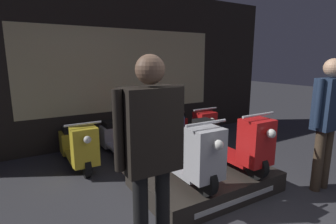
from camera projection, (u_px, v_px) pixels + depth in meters
shop_wall_back at (124, 68)px, 5.54m from camera, size 7.69×0.09×3.20m
display_platform at (204, 179)px, 3.68m from camera, size 1.83×1.31×0.27m
scooter_display_left at (180, 152)px, 3.37m from camera, size 0.54×1.51×0.85m
scooter_display_right at (228, 142)px, 3.78m from camera, size 0.54×1.51×0.85m
scooter_backrow_0 at (78, 146)px, 4.43m from camera, size 0.54×1.51×0.85m
scooter_backrow_1 at (121, 139)px, 4.81m from camera, size 0.54×1.51×0.85m
scooter_backrow_2 at (158, 133)px, 5.19m from camera, size 0.54×1.51×0.85m
scooter_backrow_3 at (190, 128)px, 5.58m from camera, size 0.54×1.51×0.85m
person_left_browsing at (151, 144)px, 2.15m from camera, size 0.63×0.26×1.83m
person_right_browsing at (327, 115)px, 3.48m from camera, size 0.57×0.23×1.80m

